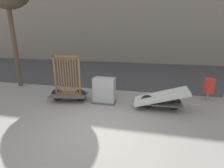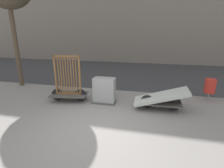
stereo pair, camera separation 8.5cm
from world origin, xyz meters
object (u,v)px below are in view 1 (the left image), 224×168
bike_cart_with_bedframe (68,87)px  utility_cabinet (104,92)px  trash_bin (209,86)px  bike_cart_with_mattress (161,98)px

bike_cart_with_bedframe → utility_cabinet: (1.49, 0.13, -0.14)m
utility_cabinet → trash_bin: 4.43m
bike_cart_with_mattress → bike_cart_with_bedframe: bearing=179.3°
bike_cart_with_mattress → utility_cabinet: bearing=175.9°
bike_cart_with_mattress → trash_bin: bearing=34.9°
bike_cart_with_bedframe → trash_bin: bike_cart_with_bedframe is taller
utility_cabinet → bike_cart_with_bedframe: bearing=-175.0°
bike_cart_with_bedframe → bike_cart_with_mattress: 3.70m
utility_cabinet → bike_cart_with_mattress: bearing=-3.4°
bike_cart_with_bedframe → trash_bin: (5.72, 1.45, -0.01)m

